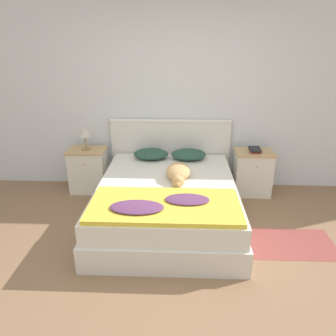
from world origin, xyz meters
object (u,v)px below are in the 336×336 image
Objects in this scene: pillow_right at (189,154)px; dog at (178,172)px; book_stack at (255,150)px; nightstand_right at (252,173)px; table_lamp at (85,133)px; bed at (167,202)px; pillow_left at (151,154)px; nightstand_left at (89,170)px.

pillow_right is 0.70m from dog.
book_stack is at bearing 33.19° from dog.
pillow_right reaches higher than nightstand_right.
table_lamp is at bearing 152.51° from dog.
bed is 4.28× the size of pillow_left.
table_lamp is (-1.30, 0.67, 0.29)m from dog.
dog is at bearing 43.93° from bed.
pillow_left is 1.47× the size of table_lamp.
pillow_left is 0.95m from table_lamp.
nightstand_left is 1.32× the size of pillow_left.
dog is (-0.14, -0.68, 0.01)m from pillow_right.
book_stack reaches higher than nightstand_right.
pillow_left is 2.30× the size of book_stack.
pillow_right is at bearing -0.17° from nightstand_left.
table_lamp is at bearing -179.81° from book_stack.
nightstand_left is 1.32× the size of pillow_right.
pillow_left is (-0.26, 0.80, 0.33)m from bed.
pillow_right is at bearing 71.93° from bed.
pillow_left is at bearing 180.00° from pillow_right.
bed is 3.26× the size of nightstand_left.
nightstand_right is 3.03× the size of book_stack.
bed is 6.28× the size of table_lamp.
book_stack reaches higher than pillow_right.
nightstand_right is 0.96× the size of dog.
bed is at bearing -136.07° from dog.
pillow_right is at bearing 179.94° from book_stack.
nightstand_right is at bearing 0.32° from table_lamp.
nightstand_left is at bearing 152.05° from dog.
pillow_right is at bearing 0.35° from table_lamp.
nightstand_right is 0.34m from book_stack.
book_stack is at bearing 0.19° from table_lamp.
bed is at bearing -108.07° from pillow_right.
bed is 0.91m from pillow_left.
dog is at bearing -27.95° from nightstand_left.
dog is at bearing -146.81° from book_stack.
dog is (-1.04, -0.69, 0.27)m from nightstand_right.
pillow_right is (0.26, 0.80, 0.33)m from bed.
pillow_right is 1.46m from table_lamp.
pillow_right is at bearing -179.73° from nightstand_right.
bed is at bearing -145.30° from nightstand_right.
pillow_left is at bearing 108.07° from bed.
pillow_right is (1.43, -0.00, 0.26)m from nightstand_left.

